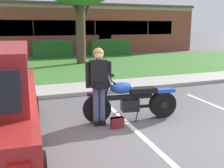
# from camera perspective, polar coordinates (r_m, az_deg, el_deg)

# --- Properties ---
(ground_plane) EXTENTS (140.00, 140.00, 0.00)m
(ground_plane) POSITION_cam_1_polar(r_m,az_deg,el_deg) (5.55, 4.19, -10.84)
(ground_plane) COLOR #565659
(curb_strip) EXTENTS (60.00, 0.20, 0.12)m
(curb_strip) POSITION_cam_1_polar(r_m,az_deg,el_deg) (8.72, -5.99, -1.88)
(curb_strip) COLOR #ADA89E
(curb_strip) RESTS_ON ground
(concrete_walk) EXTENTS (60.00, 1.50, 0.08)m
(concrete_walk) POSITION_cam_1_polar(r_m,az_deg,el_deg) (9.53, -7.37, -0.84)
(concrete_walk) COLOR #ADA89E
(concrete_walk) RESTS_ON ground
(grass_lawn) EXTENTS (60.00, 8.58, 0.06)m
(grass_lawn) POSITION_cam_1_polar(r_m,az_deg,el_deg) (14.39, -12.33, 3.33)
(grass_lawn) COLOR #3D752D
(grass_lawn) RESTS_ON ground
(stall_stripe_1) EXTENTS (0.37, 4.40, 0.01)m
(stall_stripe_1) POSITION_cam_1_polar(r_m,az_deg,el_deg) (5.79, 5.09, -9.79)
(stall_stripe_1) COLOR silver
(stall_stripe_1) RESTS_ON ground
(motorcycle) EXTENTS (2.24, 0.82, 1.26)m
(motorcycle) POSITION_cam_1_polar(r_m,az_deg,el_deg) (6.33, 4.66, -3.23)
(motorcycle) COLOR black
(motorcycle) RESTS_ON ground
(rider_person) EXTENTS (0.57, 0.32, 1.70)m
(rider_person) POSITION_cam_1_polar(r_m,az_deg,el_deg) (5.89, -2.81, 0.66)
(rider_person) COLOR black
(rider_person) RESTS_ON ground
(handbag) EXTENTS (0.28, 0.13, 0.36)m
(handbag) POSITION_cam_1_polar(r_m,az_deg,el_deg) (5.89, 1.11, -7.90)
(handbag) COLOR maroon
(handbag) RESTS_ON ground
(hedge_center_right) EXTENTS (2.59, 0.90, 1.24)m
(hedge_center_right) POSITION_cam_1_polar(r_m,az_deg,el_deg) (18.80, -12.48, 7.24)
(hedge_center_right) COLOR #235623
(hedge_center_right) RESTS_ON ground
(hedge_right) EXTENTS (2.96, 0.90, 1.24)m
(hedge_right) POSITION_cam_1_polar(r_m,az_deg,el_deg) (19.88, -0.52, 7.77)
(hedge_right) COLOR #235623
(hedge_right) RESTS_ON ground
(brick_building) EXTENTS (27.10, 10.20, 3.86)m
(brick_building) POSITION_cam_1_polar(r_m,az_deg,el_deg) (25.23, -17.32, 11.07)
(brick_building) COLOR brown
(brick_building) RESTS_ON ground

